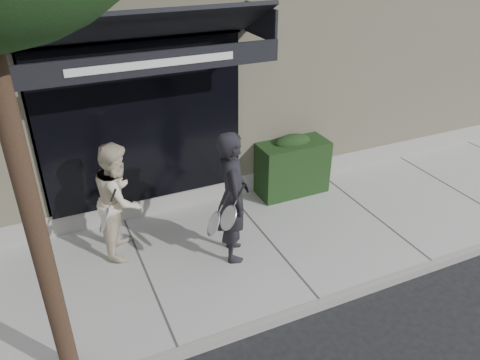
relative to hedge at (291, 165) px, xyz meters
name	(u,v)px	position (x,y,z in m)	size (l,w,h in m)	color
ground	(268,245)	(-1.10, -1.25, -0.66)	(80.00, 80.00, 0.00)	black
sidewalk	(268,242)	(-1.10, -1.25, -0.60)	(20.00, 3.00, 0.12)	#A4A59F
curb	(321,304)	(-1.10, -2.80, -0.59)	(20.00, 0.10, 0.14)	gray
building_facade	(167,20)	(-1.11, 3.71, 2.08)	(14.30, 8.04, 5.64)	#C5B996
hedge	(291,165)	(0.00, 0.00, 0.00)	(1.30, 0.70, 1.14)	black
pedestrian_front	(233,197)	(-1.76, -1.35, 0.47)	(0.85, 0.89, 2.02)	black
pedestrian_back	(119,199)	(-3.23, -0.54, 0.36)	(0.95, 1.06, 1.79)	beige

